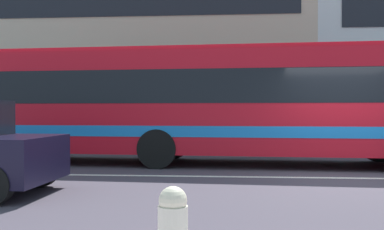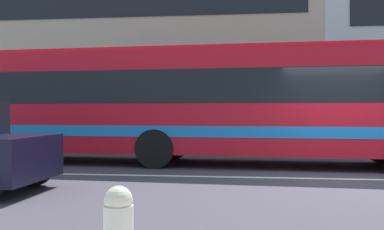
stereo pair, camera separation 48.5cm
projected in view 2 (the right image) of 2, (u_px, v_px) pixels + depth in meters
ground_plane at (346, 179)px, 9.17m from camera, size 160.00×160.00×0.00m
lane_centre_line at (346, 179)px, 9.17m from camera, size 60.00×0.16×0.01m
apartment_block_left at (144, 30)px, 24.37m from camera, size 18.40×9.06×12.14m
transit_bus at (193, 101)px, 11.89m from camera, size 12.54×3.25×3.14m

